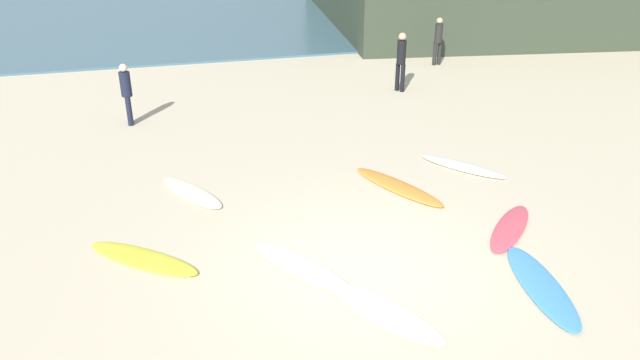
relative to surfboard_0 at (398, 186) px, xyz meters
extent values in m
plane|color=beige|center=(-1.73, -2.59, -0.04)|extent=(120.00, 120.00, 0.00)
ellipsoid|color=orange|center=(0.00, 0.00, 0.00)|extent=(1.40, 2.43, 0.09)
ellipsoid|color=#D14D5E|center=(1.22, -2.17, 0.00)|extent=(1.76, 1.71, 0.08)
ellipsoid|color=#EDE2C9|center=(-4.09, 0.92, 0.00)|extent=(1.38, 1.99, 0.08)
ellipsoid|color=white|center=(-1.85, -3.80, -0.01)|extent=(1.47, 1.99, 0.07)
ellipsoid|color=silver|center=(-2.67, -2.35, 0.00)|extent=(1.54, 2.14, 0.08)
ellipsoid|color=#4691D9|center=(0.66, -3.86, -0.01)|extent=(1.03, 2.31, 0.08)
ellipsoid|color=yellow|center=(-5.07, -1.37, 0.00)|extent=(1.95, 1.84, 0.09)
ellipsoid|color=silver|center=(1.79, 0.57, 0.00)|extent=(1.56, 1.97, 0.09)
cylinder|color=#191E33|center=(-5.26, 5.69, 0.35)|extent=(0.14, 0.14, 0.78)
cylinder|color=#191E33|center=(-5.26, 5.89, 0.35)|extent=(0.14, 0.14, 0.78)
cylinder|color=#191E33|center=(-5.26, 5.79, 1.06)|extent=(0.28, 0.28, 0.65)
sphere|color=beige|center=(-5.26, 5.79, 1.49)|extent=(0.21, 0.21, 0.21)
cylinder|color=black|center=(5.86, 9.68, 0.37)|extent=(0.14, 0.14, 0.82)
cylinder|color=black|center=(5.66, 9.68, 0.37)|extent=(0.14, 0.14, 0.82)
cylinder|color=black|center=(5.76, 9.68, 1.13)|extent=(0.29, 0.29, 0.69)
sphere|color=tan|center=(5.76, 9.68, 1.58)|extent=(0.22, 0.22, 0.22)
cylinder|color=black|center=(2.93, 6.84, 0.39)|extent=(0.14, 0.14, 0.87)
cylinder|color=black|center=(3.03, 6.66, 0.39)|extent=(0.14, 0.14, 0.87)
cylinder|color=black|center=(2.98, 6.75, 1.20)|extent=(0.38, 0.38, 0.73)
sphere|color=tan|center=(2.98, 6.75, 1.68)|extent=(0.24, 0.24, 0.24)
camera|label=1|loc=(-4.61, -9.92, 5.05)|focal=32.69mm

